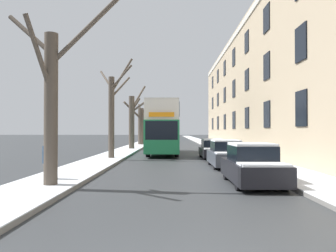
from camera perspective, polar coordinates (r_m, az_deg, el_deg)
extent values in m
cube|color=slate|center=(57.13, -3.86, -2.78)|extent=(2.48, 130.00, 0.13)
cube|color=silver|center=(57.12, -3.86, -2.70)|extent=(2.46, 130.00, 0.03)
cube|color=slate|center=(57.19, 5.92, -2.78)|extent=(2.48, 130.00, 0.13)
cube|color=silver|center=(57.19, 5.92, -2.70)|extent=(2.46, 130.00, 0.03)
cube|color=tan|center=(33.17, 20.12, 6.37)|extent=(9.00, 53.37, 12.25)
cube|color=black|center=(17.61, 22.19, 2.85)|extent=(0.08, 1.40, 1.80)
cube|color=black|center=(23.17, 16.85, 1.95)|extent=(0.08, 1.40, 1.80)
cube|color=black|center=(28.84, 13.59, 1.39)|extent=(0.08, 1.40, 1.80)
cube|color=black|center=(34.59, 11.41, 1.01)|extent=(0.08, 1.40, 1.80)
cube|color=black|center=(40.37, 9.86, 0.74)|extent=(0.08, 1.40, 1.80)
cube|color=black|center=(46.17, 8.69, 0.54)|extent=(0.08, 1.40, 1.80)
cube|color=black|center=(51.99, 7.79, 0.38)|extent=(0.08, 1.40, 1.80)
cube|color=black|center=(18.12, 22.13, 13.21)|extent=(0.08, 1.40, 1.80)
cube|color=black|center=(23.55, 16.82, 9.91)|extent=(0.08, 1.40, 1.80)
cube|color=black|center=(29.15, 13.57, 7.82)|extent=(0.08, 1.40, 1.80)
cube|color=black|center=(34.85, 11.40, 6.39)|extent=(0.08, 1.40, 1.80)
cube|color=black|center=(40.59, 9.85, 5.36)|extent=(0.08, 1.40, 1.80)
cube|color=black|center=(46.36, 8.68, 4.58)|extent=(0.08, 1.40, 1.80)
cube|color=black|center=(52.16, 7.78, 3.97)|extent=(0.08, 1.40, 1.80)
cube|color=black|center=(24.37, 16.78, 17.48)|extent=(0.08, 1.40, 1.80)
cube|color=black|center=(29.82, 13.55, 14.03)|extent=(0.08, 1.40, 1.80)
cube|color=black|center=(35.40, 11.38, 11.64)|extent=(0.08, 1.40, 1.80)
cube|color=black|center=(41.07, 9.83, 9.89)|extent=(0.08, 1.40, 1.80)
cube|color=black|center=(46.78, 8.67, 8.57)|extent=(0.08, 1.40, 1.80)
cube|color=black|center=(52.53, 7.77, 7.53)|extent=(0.08, 1.40, 1.80)
cube|color=beige|center=(33.15, 12.34, 16.26)|extent=(0.12, 52.30, 0.44)
cylinder|color=#4C4238|center=(11.87, -19.71, 2.47)|extent=(0.46, 0.46, 5.33)
cylinder|color=#4C4238|center=(11.97, -13.98, 16.09)|extent=(2.56, 0.22, 2.49)
cylinder|color=#4C4238|center=(12.94, -22.87, 14.45)|extent=(1.90, 0.86, 1.63)
cylinder|color=#4C4238|center=(11.69, -21.60, 11.49)|extent=(0.62, 1.27, 2.39)
cylinder|color=#4C4238|center=(22.62, -9.83, 1.32)|extent=(0.40, 0.40, 5.68)
cylinder|color=#4C4238|center=(22.29, -8.16, 8.44)|extent=(1.63, 1.15, 1.48)
cylinder|color=#4C4238|center=(22.79, -8.06, 8.67)|extent=(1.53, 0.18, 2.38)
cylinder|color=#4C4238|center=(24.08, -10.75, 7.99)|extent=(1.35, 2.32, 1.64)
cylinder|color=#4C4238|center=(23.64, -8.25, 6.72)|extent=(1.13, 1.98, 1.74)
cylinder|color=#4C4238|center=(34.17, -6.36, 0.51)|extent=(0.58, 0.58, 5.59)
cylinder|color=#4C4238|center=(35.19, -5.18, 4.98)|extent=(1.47, 2.08, 2.72)
cylinder|color=#4C4238|center=(34.04, -4.93, 3.52)|extent=(1.88, 0.47, 1.41)
cylinder|color=#4C4238|center=(34.57, -5.66, 3.69)|extent=(1.02, 0.95, 1.49)
cylinder|color=#4C4238|center=(44.36, -4.76, -0.15)|extent=(0.74, 0.74, 5.05)
cylinder|color=#4C4238|center=(43.69, -6.20, 2.72)|extent=(2.33, 2.03, 2.32)
cylinder|color=#4C4238|center=(43.93, -4.19, 2.01)|extent=(1.29, 1.20, 1.97)
cylinder|color=#4C4238|center=(45.15, -4.26, 2.29)|extent=(0.98, 1.81, 2.77)
cylinder|color=#4C4238|center=(43.98, -4.22, 1.14)|extent=(1.21, 1.05, 1.40)
cylinder|color=#4C4238|center=(45.10, -4.94, 3.16)|extent=(0.69, 1.46, 1.20)
cube|color=#1E7A47|center=(28.01, -0.82, -1.73)|extent=(2.53, 10.36, 2.43)
cube|color=silver|center=(28.04, -0.81, 2.22)|extent=(2.48, 10.15, 1.44)
cube|color=beige|center=(28.10, -0.81, 3.81)|extent=(2.48, 10.15, 0.12)
cube|color=black|center=(28.00, -0.82, -0.78)|extent=(2.56, 9.11, 1.27)
cube|color=black|center=(28.05, -0.81, 2.37)|extent=(2.56, 9.11, 1.09)
cube|color=black|center=(22.85, -1.15, -0.77)|extent=(2.27, 0.06, 1.33)
cube|color=orange|center=(22.87, -1.15, 2.02)|extent=(1.77, 0.05, 0.32)
cylinder|color=black|center=(25.00, -3.51, -4.26)|extent=(0.30, 1.00, 1.00)
cylinder|color=black|center=(24.93, 1.52, -4.27)|extent=(0.30, 1.00, 1.00)
cylinder|color=black|center=(30.98, -2.70, -3.60)|extent=(0.30, 1.00, 1.00)
cylinder|color=black|center=(30.93, 1.35, -3.61)|extent=(0.30, 1.00, 1.00)
cube|color=black|center=(12.60, 14.51, -7.55)|extent=(1.74, 4.06, 0.68)
cube|color=black|center=(12.70, 14.32, -4.63)|extent=(1.49, 2.03, 0.59)
cube|color=silver|center=(12.68, 14.31, -3.10)|extent=(1.46, 1.93, 0.09)
cube|color=silver|center=(11.17, 16.28, -6.46)|extent=(1.56, 1.06, 0.07)
cylinder|color=black|center=(11.28, 12.22, -9.32)|extent=(0.20, 0.64, 0.64)
cylinder|color=black|center=(11.68, 19.62, -9.00)|extent=(0.20, 0.64, 0.64)
cylinder|color=black|center=(13.65, 10.15, -7.85)|extent=(0.20, 0.64, 0.64)
cylinder|color=black|center=(13.98, 16.35, -7.66)|extent=(0.20, 0.64, 0.64)
cube|color=#474C56|center=(18.33, 10.09, -5.48)|extent=(1.70, 4.08, 0.67)
cube|color=black|center=(18.45, 10.00, -3.53)|extent=(1.46, 2.04, 0.57)
cube|color=silver|center=(18.43, 9.99, -2.52)|extent=(1.43, 1.94, 0.08)
cube|color=silver|center=(16.87, 10.89, -4.64)|extent=(1.53, 1.07, 0.06)
cylinder|color=black|center=(17.03, 8.29, -6.47)|extent=(0.20, 0.63, 0.63)
cylinder|color=black|center=(17.28, 13.19, -6.37)|extent=(0.20, 0.63, 0.63)
cylinder|color=black|center=(19.45, 7.33, -5.77)|extent=(0.20, 0.63, 0.63)
cylinder|color=black|center=(19.67, 11.64, -5.70)|extent=(0.20, 0.63, 0.63)
cube|color=black|center=(23.99, 7.83, -4.51)|extent=(1.73, 4.19, 0.56)
cube|color=black|center=(24.13, 7.78, -3.13)|extent=(1.49, 2.10, 0.58)
cube|color=silver|center=(24.12, 7.78, -2.34)|extent=(1.46, 1.99, 0.10)
cube|color=silver|center=(22.50, 8.31, -3.94)|extent=(1.56, 1.09, 0.08)
cylinder|color=black|center=(22.67, 6.33, -5.08)|extent=(0.20, 0.62, 0.62)
cylinder|color=black|center=(22.87, 10.12, -5.04)|extent=(0.20, 0.62, 0.62)
cylinder|color=black|center=(25.17, 5.76, -4.66)|extent=(0.20, 0.62, 0.62)
cylinder|color=black|center=(25.35, 9.18, -4.63)|extent=(0.20, 0.62, 0.62)
cylinder|color=#4C4742|center=(13.49, -20.17, -7.65)|extent=(0.17, 0.17, 0.75)
cylinder|color=#4C4742|center=(13.34, -20.41, -7.73)|extent=(0.17, 0.17, 0.75)
cylinder|color=navy|center=(13.35, -20.28, -4.69)|extent=(0.35, 0.35, 0.66)
sphere|color=tan|center=(13.33, -20.27, -2.83)|extent=(0.21, 0.21, 0.21)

